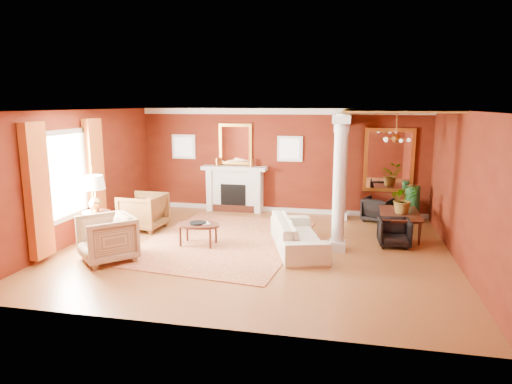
% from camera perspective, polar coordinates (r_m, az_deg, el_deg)
% --- Properties ---
extents(ground, '(8.00, 8.00, 0.00)m').
position_cam_1_polar(ground, '(9.73, -0.11, -7.16)').
color(ground, brown).
rests_on(ground, ground).
extents(room_shell, '(8.04, 7.04, 2.92)m').
position_cam_1_polar(room_shell, '(9.30, -0.11, 4.74)').
color(room_shell, '#5D1D0C').
rests_on(room_shell, ground).
extents(fireplace, '(1.85, 0.42, 1.29)m').
position_cam_1_polar(fireplace, '(12.99, -2.69, 0.41)').
color(fireplace, silver).
rests_on(fireplace, ground).
extents(overmantel_mirror, '(0.95, 0.07, 1.15)m').
position_cam_1_polar(overmantel_mirror, '(12.95, -2.59, 5.99)').
color(overmantel_mirror, gold).
rests_on(overmantel_mirror, fireplace).
extents(flank_window_left, '(0.70, 0.07, 0.70)m').
position_cam_1_polar(flank_window_left, '(13.44, -9.02, 5.62)').
color(flank_window_left, silver).
rests_on(flank_window_left, room_shell).
extents(flank_window_right, '(0.70, 0.07, 0.70)m').
position_cam_1_polar(flank_window_right, '(12.68, 4.26, 5.40)').
color(flank_window_right, silver).
rests_on(flank_window_right, room_shell).
extents(left_window, '(0.21, 2.55, 2.60)m').
position_cam_1_polar(left_window, '(10.37, -22.41, 1.25)').
color(left_window, white).
rests_on(left_window, room_shell).
extents(column_front, '(0.36, 0.36, 2.80)m').
position_cam_1_polar(column_front, '(9.48, 10.38, 1.08)').
color(column_front, silver).
rests_on(column_front, ground).
extents(column_back, '(0.36, 0.36, 2.80)m').
position_cam_1_polar(column_back, '(12.15, 10.74, 3.23)').
color(column_back, silver).
rests_on(column_back, ground).
extents(header_beam, '(0.30, 3.20, 0.32)m').
position_cam_1_polar(header_beam, '(10.95, 10.84, 8.66)').
color(header_beam, silver).
rests_on(header_beam, column_front).
extents(amber_ceiling, '(2.30, 3.40, 0.04)m').
position_cam_1_polar(amber_ceiling, '(10.83, 17.05, 9.68)').
color(amber_ceiling, gold).
rests_on(amber_ceiling, room_shell).
extents(dining_mirror, '(1.30, 0.07, 1.70)m').
position_cam_1_polar(dining_mirror, '(12.62, 16.27, 3.83)').
color(dining_mirror, gold).
rests_on(dining_mirror, room_shell).
extents(chandelier, '(0.60, 0.62, 0.75)m').
position_cam_1_polar(chandelier, '(10.91, 17.10, 6.41)').
color(chandelier, '#BC813B').
rests_on(chandelier, room_shell).
extents(crown_trim, '(8.00, 0.08, 0.16)m').
position_cam_1_polar(crown_trim, '(12.65, 3.18, 10.03)').
color(crown_trim, silver).
rests_on(crown_trim, room_shell).
extents(base_trim, '(8.00, 0.08, 0.12)m').
position_cam_1_polar(base_trim, '(12.99, 3.05, -2.23)').
color(base_trim, silver).
rests_on(base_trim, ground).
extents(rug, '(3.77, 4.73, 0.02)m').
position_cam_1_polar(rug, '(10.27, -4.09, -6.15)').
color(rug, maroon).
rests_on(rug, ground).
extents(sofa, '(1.29, 2.37, 0.89)m').
position_cam_1_polar(sofa, '(9.61, 5.27, -4.65)').
color(sofa, beige).
rests_on(sofa, ground).
extents(armchair_leopard, '(0.96, 1.01, 0.98)m').
position_cam_1_polar(armchair_leopard, '(11.45, -13.94, -2.16)').
color(armchair_leopard, black).
rests_on(armchair_leopard, ground).
extents(armchair_stripe, '(1.32, 1.32, 0.99)m').
position_cam_1_polar(armchair_stripe, '(9.37, -18.15, -5.28)').
color(armchair_stripe, tan).
rests_on(armchair_stripe, ground).
extents(coffee_table, '(0.95, 0.95, 0.48)m').
position_cam_1_polar(coffee_table, '(9.94, -7.24, -4.22)').
color(coffee_table, black).
rests_on(coffee_table, ground).
extents(coffee_book, '(0.16, 0.12, 0.25)m').
position_cam_1_polar(coffee_book, '(9.86, -6.92, -3.33)').
color(coffee_book, black).
rests_on(coffee_book, coffee_table).
extents(side_table, '(0.60, 0.60, 1.51)m').
position_cam_1_polar(side_table, '(10.51, -19.43, -0.68)').
color(side_table, black).
rests_on(side_table, ground).
extents(dining_table, '(0.55, 1.56, 0.87)m').
position_cam_1_polar(dining_table, '(11.11, 17.66, -3.04)').
color(dining_table, black).
rests_on(dining_table, ground).
extents(dining_chair_near, '(0.69, 0.65, 0.67)m').
position_cam_1_polar(dining_chair_near, '(10.27, 16.90, -4.72)').
color(dining_chair_near, black).
rests_on(dining_chair_near, ground).
extents(dining_chair_far, '(0.86, 0.84, 0.69)m').
position_cam_1_polar(dining_chair_far, '(12.31, 14.93, -1.99)').
color(dining_chair_far, black).
rests_on(dining_chair_far, ground).
extents(green_urn, '(0.41, 0.41, 0.97)m').
position_cam_1_polar(green_urn, '(12.43, 18.89, -1.90)').
color(green_urn, '#133C1B').
rests_on(green_urn, ground).
extents(potted_plant, '(0.73, 0.79, 0.52)m').
position_cam_1_polar(potted_plant, '(10.91, 18.02, 0.43)').
color(potted_plant, '#26591E').
rests_on(potted_plant, dining_table).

